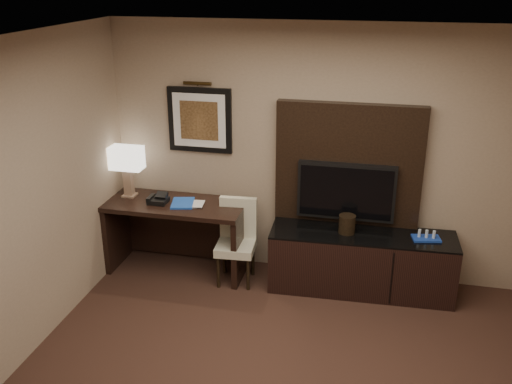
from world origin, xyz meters
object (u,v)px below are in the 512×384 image
(tv, at_px, (346,192))
(table_lamp, at_px, (128,169))
(desk_chair, at_px, (236,247))
(minibar_tray, at_px, (427,235))
(desk, at_px, (177,236))
(ice_bucket, at_px, (347,224))
(credenza, at_px, (361,262))
(desk_phone, at_px, (158,198))

(tv, distance_m, table_lamp, 2.37)
(desk_chair, bearing_deg, tv, 11.65)
(minibar_tray, bearing_deg, table_lamp, 178.94)
(desk, xyz_separation_m, table_lamp, (-0.57, 0.08, 0.72))
(tv, height_order, desk_chair, tv)
(desk, xyz_separation_m, tv, (1.80, 0.19, 0.62))
(desk, distance_m, table_lamp, 0.92)
(table_lamp, relative_size, ice_bucket, 3.30)
(tv, bearing_deg, minibar_tray, -11.86)
(desk_chair, height_order, ice_bucket, ice_bucket)
(credenza, distance_m, desk_chair, 1.32)
(desk, bearing_deg, table_lamp, 172.36)
(desk_chair, bearing_deg, minibar_tray, 0.05)
(desk, relative_size, desk_phone, 7.49)
(tv, xyz_separation_m, desk_chair, (-1.10, -0.31, -0.61))
(desk, height_order, desk_phone, desk_phone)
(credenza, distance_m, tv, 0.75)
(desk_phone, distance_m, minibar_tray, 2.81)
(table_lamp, height_order, desk_phone, table_lamp)
(credenza, xyz_separation_m, minibar_tray, (0.62, 0.02, 0.37))
(desk_chair, bearing_deg, ice_bucket, 1.72)
(table_lamp, distance_m, minibar_tray, 3.22)
(table_lamp, relative_size, minibar_tray, 2.31)
(ice_bucket, bearing_deg, table_lamp, 178.09)
(credenza, height_order, desk_phone, desk_phone)
(desk, relative_size, tv, 1.50)
(table_lamp, height_order, minibar_tray, table_lamp)
(tv, bearing_deg, desk, -173.97)
(tv, height_order, desk_phone, tv)
(table_lamp, xyz_separation_m, desk_phone, (0.38, -0.12, -0.26))
(table_lamp, bearing_deg, ice_bucket, -1.91)
(desk_chair, distance_m, desk_phone, 0.98)
(desk_chair, distance_m, minibar_tray, 1.96)
(ice_bucket, relative_size, minibar_tray, 0.70)
(credenza, bearing_deg, desk_phone, 178.91)
(ice_bucket, bearing_deg, credenza, 1.51)
(desk_chair, height_order, table_lamp, table_lamp)
(tv, xyz_separation_m, ice_bucket, (0.04, -0.19, -0.28))
(credenza, xyz_separation_m, ice_bucket, (-0.17, -0.00, 0.42))
(desk, relative_size, credenza, 0.80)
(desk, height_order, ice_bucket, ice_bucket)
(table_lamp, bearing_deg, minibar_tray, -1.06)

